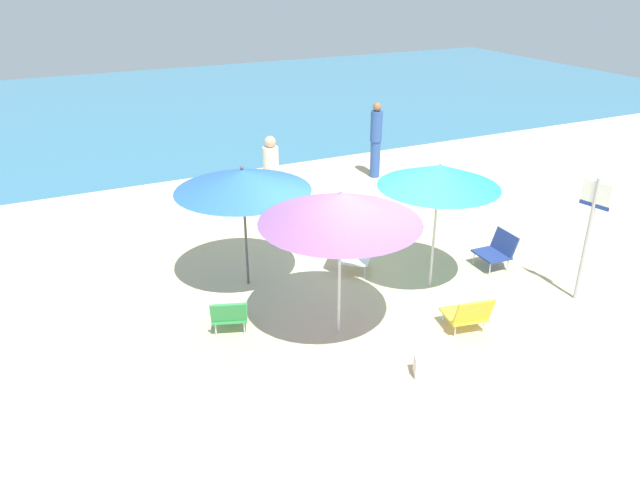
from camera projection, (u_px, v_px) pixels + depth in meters
ground_plane at (374, 306)px, 8.87m from camera, size 40.00×40.00×0.00m
sea_water at (159, 106)px, 21.02m from camera, size 40.00×16.00×0.01m
umbrella_teal at (439, 176)px, 8.71m from camera, size 1.80×1.80×2.03m
umbrella_purple at (340, 208)px, 7.50m from camera, size 2.09×2.09×2.09m
umbrella_blue at (243, 180)px, 8.79m from camera, size 2.03×2.03×1.94m
beach_chair_a at (348, 251)px, 9.74m from camera, size 0.79×0.79×0.70m
beach_chair_b at (468, 314)px, 8.16m from camera, size 0.63×0.65×0.58m
beach_chair_c at (497, 249)px, 9.91m from camera, size 0.55×0.56×0.59m
beach_chair_d at (229, 313)px, 8.17m from camera, size 0.65×0.71×0.55m
person_a at (271, 179)px, 11.43m from camera, size 0.30×0.30×1.70m
person_b at (376, 139)px, 13.83m from camera, size 0.27×0.27×1.75m
warning_sign at (590, 223)px, 8.58m from camera, size 0.12×0.43×1.91m
beach_bag at (427, 366)px, 7.34m from camera, size 0.35×0.30×0.28m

